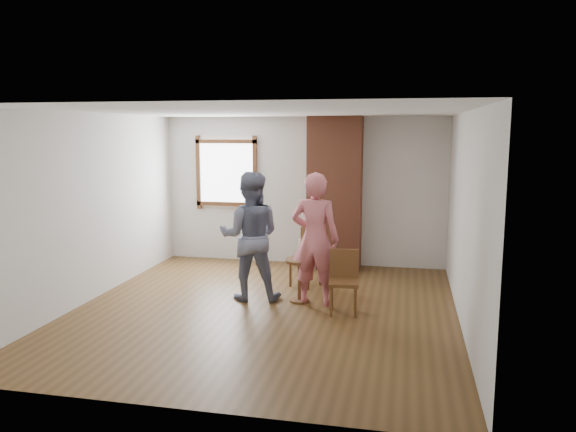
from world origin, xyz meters
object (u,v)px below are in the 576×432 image
object	(u,v)px
stoneware_crock	(310,253)
dining_chair_right	(344,278)
dining_chair_left	(308,254)
side_table	(300,273)
man	(250,236)
person_pink	(315,239)

from	to	relation	value
stoneware_crock	dining_chair_right	world-z (taller)	dining_chair_right
dining_chair_left	side_table	xyz separation A→B (m)	(0.04, -0.86, -0.09)
dining_chair_left	man	size ratio (longest dim) A/B	0.48
man	person_pink	world-z (taller)	person_pink
dining_chair_left	stoneware_crock	bearing A→B (deg)	122.28
person_pink	dining_chair_left	bearing A→B (deg)	-69.38
side_table	person_pink	distance (m)	0.56
stoneware_crock	dining_chair_left	bearing A→B (deg)	-81.48
man	stoneware_crock	bearing A→B (deg)	-115.11
stoneware_crock	side_table	size ratio (longest dim) A/B	0.86
side_table	person_pink	bearing A→B (deg)	-15.33
side_table	stoneware_crock	bearing A→B (deg)	95.79
side_table	dining_chair_right	bearing A→B (deg)	-25.23
dining_chair_left	man	xyz separation A→B (m)	(-0.67, -0.87, 0.41)
stoneware_crock	dining_chair_left	distance (m)	1.12
side_table	person_pink	xyz separation A→B (m)	(0.22, -0.06, 0.51)
man	person_pink	xyz separation A→B (m)	(0.93, -0.05, 0.01)
stoneware_crock	side_table	bearing A→B (deg)	-84.21
dining_chair_left	side_table	bearing A→B (deg)	-63.91
dining_chair_right	side_table	distance (m)	0.71
person_pink	side_table	bearing A→B (deg)	-10.29
stoneware_crock	dining_chair_left	size ratio (longest dim) A/B	0.59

